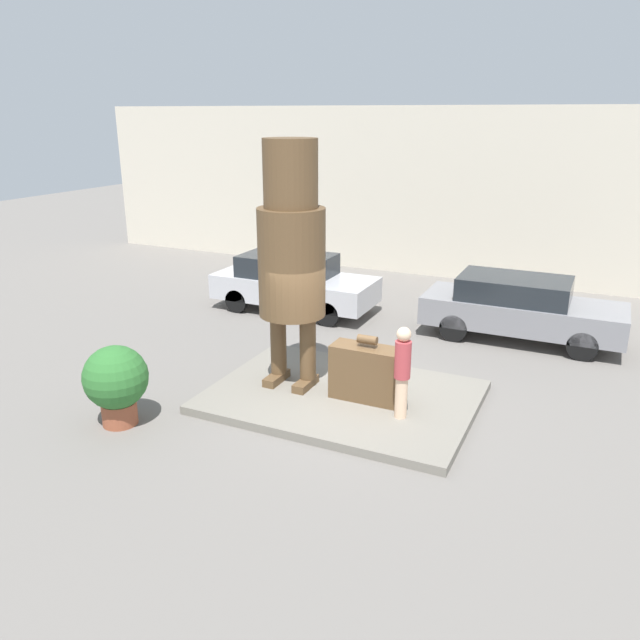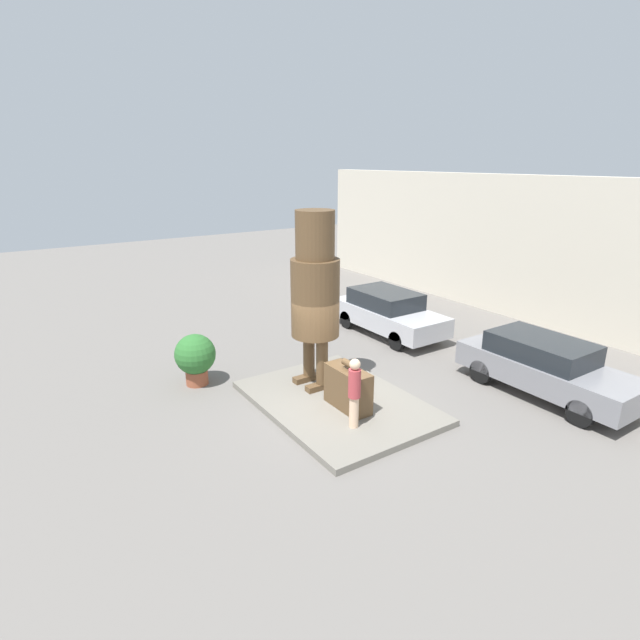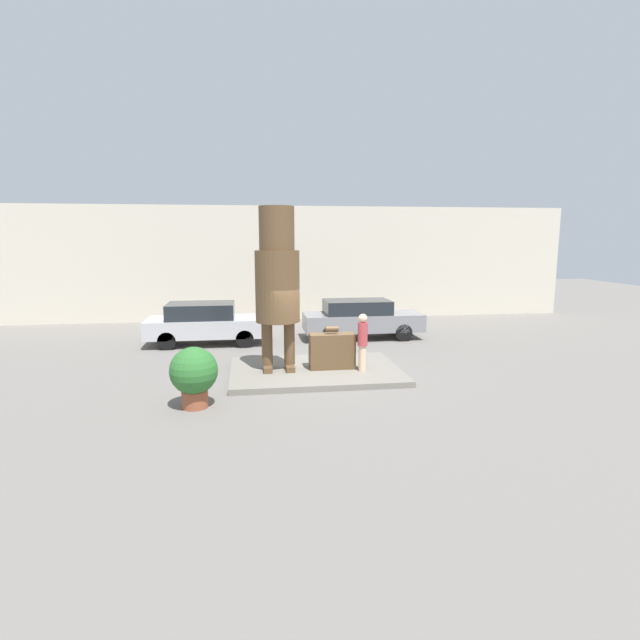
# 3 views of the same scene
# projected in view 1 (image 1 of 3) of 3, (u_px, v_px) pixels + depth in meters

# --- Properties ---
(ground_plane) EXTENTS (60.00, 60.00, 0.00)m
(ground_plane) POSITION_uv_depth(u_px,v_px,m) (342.00, 401.00, 11.81)
(ground_plane) COLOR slate
(pedestal) EXTENTS (4.88, 3.53, 0.16)m
(pedestal) POSITION_uv_depth(u_px,v_px,m) (342.00, 397.00, 11.79)
(pedestal) COLOR slate
(pedestal) RESTS_ON ground_plane
(building_backdrop) EXTENTS (28.00, 0.60, 5.40)m
(building_backdrop) POSITION_uv_depth(u_px,v_px,m) (471.00, 195.00, 19.77)
(building_backdrop) COLOR beige
(building_backdrop) RESTS_ON ground_plane
(statue_figure) EXTENTS (1.25, 1.25, 4.61)m
(statue_figure) POSITION_uv_depth(u_px,v_px,m) (291.00, 247.00, 11.37)
(statue_figure) COLOR brown
(statue_figure) RESTS_ON pedestal
(giant_suitcase) EXTENTS (1.31, 0.53, 1.24)m
(giant_suitcase) POSITION_uv_depth(u_px,v_px,m) (367.00, 373.00, 11.38)
(giant_suitcase) COLOR brown
(giant_suitcase) RESTS_ON pedestal
(tourist) EXTENTS (0.28, 0.28, 1.65)m
(tourist) POSITION_uv_depth(u_px,v_px,m) (402.00, 369.00, 10.56)
(tourist) COLOR beige
(tourist) RESTS_ON pedestal
(parked_car_silver) EXTENTS (4.39, 1.82, 1.54)m
(parked_car_silver) POSITION_uv_depth(u_px,v_px,m) (293.00, 282.00, 16.96)
(parked_car_silver) COLOR #B7B7BC
(parked_car_silver) RESTS_ON ground_plane
(parked_car_grey) EXTENTS (4.59, 1.73, 1.52)m
(parked_car_grey) POSITION_uv_depth(u_px,v_px,m) (520.00, 307.00, 14.76)
(parked_car_grey) COLOR gray
(parked_car_grey) RESTS_ON ground_plane
(planter_pot) EXTENTS (1.11, 1.11, 1.44)m
(planter_pot) POSITION_uv_depth(u_px,v_px,m) (116.00, 381.00, 10.69)
(planter_pot) COLOR brown
(planter_pot) RESTS_ON ground_plane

